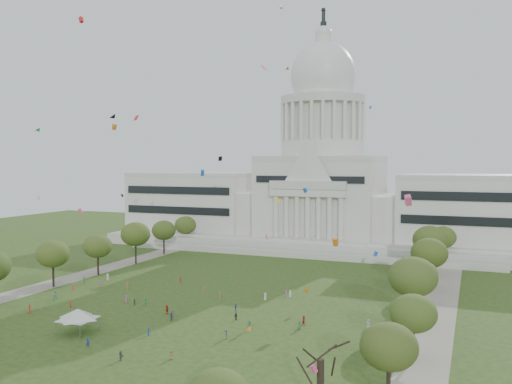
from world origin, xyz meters
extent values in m
plane|color=#2F4516|center=(0.00, 0.00, 0.00)|extent=(400.00, 400.00, 0.00)
cube|color=beige|center=(0.00, 115.00, 2.00)|extent=(160.00, 60.00, 4.00)
cube|color=beige|center=(0.00, 82.00, 1.00)|extent=(130.00, 3.00, 2.00)
cube|color=beige|center=(0.00, 90.00, 2.50)|extent=(140.00, 3.00, 5.00)
cube|color=silver|center=(-55.00, 114.00, 15.00)|extent=(50.00, 34.00, 22.00)
cube|color=silver|center=(55.00, 114.00, 15.00)|extent=(50.00, 34.00, 22.00)
cube|color=silver|center=(-27.00, 112.00, 12.00)|extent=(12.00, 26.00, 16.00)
cube|color=silver|center=(27.00, 112.00, 12.00)|extent=(12.00, 26.00, 16.00)
cube|color=silver|center=(0.00, 114.00, 18.00)|extent=(44.00, 38.00, 28.00)
cube|color=silver|center=(0.00, 94.00, 21.20)|extent=(28.00, 3.00, 2.40)
cube|color=black|center=(-55.00, 96.80, 17.00)|extent=(46.00, 0.40, 11.00)
cube|color=black|center=(55.00, 96.80, 17.00)|extent=(46.00, 0.40, 11.00)
cylinder|color=silver|center=(0.00, 114.00, 37.40)|extent=(32.00, 32.00, 6.00)
cylinder|color=silver|center=(0.00, 114.00, 47.40)|extent=(28.00, 28.00, 14.00)
cylinder|color=beige|center=(0.00, 114.00, 55.90)|extent=(32.40, 32.40, 3.00)
cylinder|color=silver|center=(0.00, 114.00, 61.40)|extent=(22.00, 22.00, 8.00)
ellipsoid|color=silver|center=(0.00, 114.00, 65.40)|extent=(25.00, 25.00, 26.20)
cylinder|color=silver|center=(0.00, 114.00, 78.90)|extent=(6.00, 6.00, 5.00)
ellipsoid|color=silver|center=(0.00, 114.00, 81.90)|extent=(6.40, 6.40, 5.12)
cylinder|color=black|center=(0.00, 114.00, 84.90)|extent=(2.40, 2.40, 2.00)
cylinder|color=black|center=(0.00, 114.00, 87.90)|extent=(1.40, 1.40, 4.50)
sphere|color=black|center=(0.00, 114.00, 90.40)|extent=(1.80, 1.80, 1.80)
cube|color=gray|center=(-48.00, 30.00, 0.02)|extent=(8.00, 160.00, 0.04)
cube|color=gray|center=(48.00, 30.00, 0.02)|extent=(8.00, 160.00, 0.04)
ellipsoid|color=#354817|center=(44.94, -19.59, 7.77)|extent=(7.67, 7.67, 6.27)
cylinder|color=black|center=(46.22, -1.75, 2.46)|extent=(0.56, 0.56, 4.92)
ellipsoid|color=#39511B|center=(46.22, -1.75, 7.68)|extent=(7.58, 7.58, 6.20)
cylinder|color=black|center=(-45.04, 17.30, 2.73)|extent=(0.56, 0.56, 5.47)
ellipsoid|color=#3D5118|center=(-45.04, 17.30, 8.53)|extent=(8.42, 8.42, 6.89)
cylinder|color=black|center=(44.17, 17.44, 3.10)|extent=(0.56, 0.56, 6.20)
ellipsoid|color=#394D1D|center=(44.17, 17.44, 9.68)|extent=(9.55, 9.55, 7.82)
cylinder|color=black|center=(-44.09, 33.92, 2.64)|extent=(0.56, 0.56, 5.27)
ellipsoid|color=#3F4F1C|center=(-44.09, 33.92, 8.23)|extent=(8.12, 8.12, 6.65)
cylinder|color=black|center=(44.40, 34.48, 2.28)|extent=(0.56, 0.56, 4.56)
ellipsoid|color=#3B4F19|center=(44.40, 34.48, 7.11)|extent=(7.01, 7.01, 5.74)
cylinder|color=black|center=(-44.08, 52.42, 3.02)|extent=(0.56, 0.56, 6.03)
ellipsoid|color=#395017|center=(-44.08, 52.42, 9.41)|extent=(9.29, 9.29, 7.60)
cylinder|color=black|center=(44.76, 50.04, 2.98)|extent=(0.56, 0.56, 5.97)
ellipsoid|color=#354714|center=(44.76, 50.04, 9.31)|extent=(9.19, 9.19, 7.52)
cylinder|color=black|center=(-45.22, 71.01, 2.70)|extent=(0.56, 0.56, 5.41)
ellipsoid|color=#334914|center=(-45.22, 71.01, 8.44)|extent=(8.33, 8.33, 6.81)
cylinder|color=black|center=(43.49, 70.19, 3.19)|extent=(0.56, 0.56, 6.37)
ellipsoid|color=#354918|center=(43.49, 70.19, 9.94)|extent=(9.82, 9.82, 8.03)
cylinder|color=black|center=(-46.87, 89.14, 2.66)|extent=(0.56, 0.56, 5.32)
ellipsoid|color=#354B16|center=(-46.87, 89.14, 8.29)|extent=(8.19, 8.19, 6.70)
cylinder|color=black|center=(45.96, 88.13, 2.73)|extent=(0.56, 0.56, 5.47)
ellipsoid|color=#365016|center=(45.96, 88.13, 8.53)|extent=(8.42, 8.42, 6.89)
cylinder|color=#4C4C4C|center=(-16.40, -13.28, 1.23)|extent=(0.12, 0.12, 2.47)
cylinder|color=#4C4C4C|center=(-10.88, -13.28, 1.23)|extent=(0.12, 0.12, 2.47)
cylinder|color=#4C4C4C|center=(-16.40, -7.76, 1.23)|extent=(0.12, 0.12, 2.47)
cylinder|color=#4C4C4C|center=(-10.88, -7.76, 1.23)|extent=(0.12, 0.12, 2.47)
cube|color=silver|center=(-13.64, -10.52, 2.56)|extent=(6.29, 6.29, 0.20)
pyramid|color=silver|center=(-13.64, -10.52, 3.65)|extent=(8.81, 8.81, 1.97)
imported|color=silver|center=(36.51, 12.49, 0.90)|extent=(0.98, 1.05, 1.80)
imported|color=#B21E1E|center=(24.48, 9.65, 0.97)|extent=(1.05, 1.10, 1.95)
imported|color=#4C4C51|center=(13.75, -3.43, 0.89)|extent=(1.14, 1.28, 1.77)
imported|color=#26262B|center=(10.57, 8.01, 0.79)|extent=(0.78, 1.04, 1.58)
imported|color=#B21E1E|center=(-4.72, 6.57, 0.95)|extent=(1.44, 1.88, 1.90)
imported|color=olive|center=(9.86, -16.06, 0.76)|extent=(0.77, 0.88, 1.51)
imported|color=navy|center=(-6.80, -16.21, 0.85)|extent=(0.70, 0.57, 1.70)
imported|color=#4C4C51|center=(-15.32, 10.07, 0.72)|extent=(0.76, 0.55, 1.44)
imported|color=#33723F|center=(15.73, 2.87, 0.96)|extent=(1.20, 1.40, 1.93)
imported|color=navy|center=(7.80, 14.08, 0.79)|extent=(0.84, 1.05, 1.58)
imported|color=#4C4C51|center=(2.59, -19.59, 0.81)|extent=(1.59, 1.26, 1.61)
cube|color=#33723F|center=(-34.28, 5.85, 0.82)|extent=(0.50, 0.48, 1.63)
cube|color=navy|center=(-0.36, -7.11, 0.74)|extent=(0.39, 0.46, 1.48)
cube|color=#994C8C|center=(13.62, 30.61, 0.73)|extent=(0.41, 0.27, 1.46)
cube|color=#4C4C51|center=(-35.95, 8.16, 0.94)|extent=(0.50, 0.58, 1.88)
cube|color=olive|center=(-26.10, 22.66, 0.93)|extent=(0.38, 0.53, 1.85)
cube|color=#B21E1E|center=(-31.99, -3.92, 0.95)|extent=(0.58, 0.57, 1.89)
cube|color=#B21E1E|center=(-17.16, 33.81, 0.89)|extent=(0.50, 0.55, 1.77)
cube|color=#33723F|center=(-40.24, 23.41, 0.92)|extent=(0.57, 0.52, 1.83)
cube|color=#26262B|center=(-1.41, 2.79, 0.78)|extent=(0.35, 0.46, 1.56)
cube|color=silver|center=(10.32, 25.19, 0.85)|extent=(0.53, 0.44, 1.70)
cube|color=silver|center=(14.90, 29.86, 0.81)|extent=(0.32, 0.46, 1.63)
cube|color=#33723F|center=(24.49, 6.80, 0.84)|extent=(0.52, 0.50, 1.68)
cube|color=olive|center=(-6.32, 26.23, 0.77)|extent=(0.29, 0.43, 1.54)
cube|color=#26262B|center=(-17.91, -5.26, 0.80)|extent=(0.45, 0.50, 1.59)
cube|color=#4C4C51|center=(-2.06, 4.39, 0.82)|extent=(0.51, 0.42, 1.64)
cube|color=#33723F|center=(-12.74, 10.34, 0.84)|extent=(0.34, 0.48, 1.69)
cube|color=olive|center=(-0.41, 23.28, 0.79)|extent=(0.28, 0.43, 1.58)
cube|color=#33723F|center=(-3.67, 34.65, 0.91)|extent=(0.51, 0.57, 1.82)
cube|color=#994C8C|center=(-18.28, 11.16, 0.87)|extent=(0.44, 0.53, 1.74)
cube|color=#B21E1E|center=(-26.99, 2.82, 0.75)|extent=(0.46, 0.45, 1.50)
cube|color=#994C8C|center=(-33.81, 21.81, 0.84)|extent=(0.52, 0.44, 1.67)
cube|color=silver|center=(-37.20, 29.21, 0.88)|extent=(0.36, 0.51, 1.77)
camera|label=1|loc=(54.91, -90.79, 31.81)|focal=38.00mm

